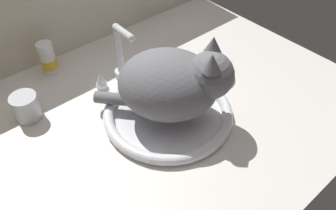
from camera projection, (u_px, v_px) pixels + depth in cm
name	position (u px, v px, depth cm)	size (l,w,h in cm)	color
countertop	(151.00, 122.00, 90.08)	(118.60, 82.63, 3.00)	silver
backsplash_wall	(61.00, 7.00, 101.92)	(118.60, 2.40, 36.08)	beige
sink_basin	(168.00, 113.00, 88.82)	(34.01, 34.01, 2.78)	white
faucet	(121.00, 60.00, 96.18)	(17.26, 9.78, 18.21)	silver
cat	(176.00, 83.00, 81.44)	(31.69, 32.06, 20.39)	slate
metal_jar	(26.00, 107.00, 86.88)	(6.91, 6.91, 7.20)	#B2B5BA
pill_bottle	(48.00, 59.00, 99.93)	(4.66, 4.66, 10.21)	white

